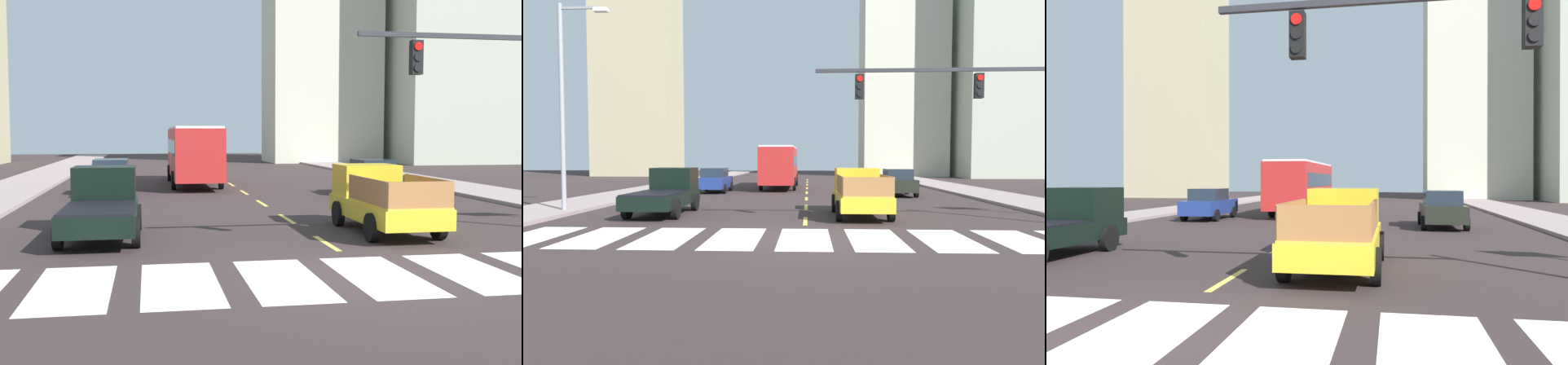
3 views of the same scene
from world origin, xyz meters
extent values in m
plane|color=#342929|center=(0.00, 0.00, 0.00)|extent=(160.00, 160.00, 0.00)
cube|color=gray|center=(11.63, 18.00, 0.07)|extent=(3.62, 110.00, 0.15)
cube|color=gray|center=(-11.63, 18.00, 0.07)|extent=(3.62, 110.00, 0.15)
cube|color=silver|center=(0.00, 0.00, 0.00)|extent=(1.53, 3.90, 0.01)
cube|color=silver|center=(2.07, 0.00, 0.00)|extent=(1.53, 3.90, 0.01)
cube|color=silver|center=(4.14, 0.00, 0.00)|extent=(1.53, 3.90, 0.01)
cube|color=#E2C24E|center=(0.00, 4.00, 0.00)|extent=(0.16, 2.40, 0.01)
cube|color=#E2C24E|center=(0.00, 9.00, 0.00)|extent=(0.16, 2.40, 0.01)
cube|color=#E2C24E|center=(0.00, 14.00, 0.00)|extent=(0.16, 2.40, 0.01)
cube|color=#E2C24E|center=(0.00, 19.00, 0.00)|extent=(0.16, 2.40, 0.01)
cube|color=#E2C24E|center=(0.00, 24.00, 0.00)|extent=(0.16, 2.40, 0.01)
cube|color=#E2C24E|center=(0.00, 29.00, 0.00)|extent=(0.16, 2.40, 0.01)
cube|color=#E2C24E|center=(0.00, 34.00, 0.00)|extent=(0.16, 2.40, 0.01)
cube|color=#E2C24E|center=(0.00, 39.00, 0.00)|extent=(0.16, 2.40, 0.01)
cube|color=gold|center=(2.25, 5.54, 0.68)|extent=(1.96, 5.20, 0.56)
cube|color=gold|center=(2.25, 7.24, 1.46)|extent=(1.84, 1.60, 1.00)
cube|color=#19232D|center=(2.25, 7.68, 1.64)|extent=(1.72, 0.08, 0.56)
cube|color=gold|center=(2.25, 4.59, 0.99)|extent=(1.84, 3.30, 0.06)
cylinder|color=black|center=(1.27, 7.10, 0.40)|extent=(0.22, 0.80, 0.80)
cylinder|color=black|center=(3.23, 7.10, 0.40)|extent=(0.22, 0.80, 0.80)
cylinder|color=black|center=(1.27, 3.98, 0.40)|extent=(0.22, 0.80, 0.80)
cylinder|color=black|center=(3.23, 3.98, 0.40)|extent=(0.22, 0.80, 0.80)
cube|color=#956135|center=(1.35, 4.59, 1.37)|extent=(0.06, 3.17, 0.70)
cube|color=#956135|center=(3.15, 4.59, 1.37)|extent=(0.06, 3.17, 0.70)
cube|color=#956135|center=(2.25, 3.01, 1.37)|extent=(1.80, 0.06, 0.70)
cube|color=black|center=(-6.05, 7.48, 1.46)|extent=(1.84, 1.60, 1.00)
cube|color=#19232D|center=(-6.05, 7.92, 1.64)|extent=(1.72, 0.08, 0.56)
cylinder|color=black|center=(-7.03, 7.34, 0.40)|extent=(0.22, 0.80, 0.80)
cylinder|color=black|center=(-5.07, 7.34, 0.40)|extent=(0.22, 0.80, 0.80)
cube|color=red|center=(-2.17, 24.06, 1.85)|extent=(2.50, 10.80, 2.70)
cube|color=#19232D|center=(-2.17, 24.06, 2.20)|extent=(2.52, 9.94, 0.80)
cube|color=silver|center=(-2.17, 24.06, 3.26)|extent=(2.40, 10.37, 0.12)
cylinder|color=black|center=(-3.42, 27.40, 0.50)|extent=(0.22, 1.00, 1.00)
cylinder|color=black|center=(-0.92, 27.40, 0.50)|extent=(0.22, 1.00, 1.00)
cylinder|color=black|center=(-3.42, 21.09, 0.50)|extent=(0.22, 1.00, 1.00)
cylinder|color=black|center=(-0.92, 21.09, 0.50)|extent=(0.22, 1.00, 1.00)
cube|color=black|center=(5.82, 16.64, 0.70)|extent=(1.80, 4.40, 0.76)
cube|color=#1E2833|center=(5.82, 16.49, 1.40)|extent=(1.58, 2.11, 0.64)
cylinder|color=black|center=(4.92, 18.00, 0.32)|extent=(0.22, 0.64, 0.64)
cylinder|color=black|center=(6.72, 18.00, 0.32)|extent=(0.22, 0.64, 0.64)
cylinder|color=black|center=(4.92, 15.28, 0.32)|extent=(0.22, 0.64, 0.64)
cylinder|color=black|center=(6.72, 15.28, 0.32)|extent=(0.22, 0.64, 0.64)
cube|color=navy|center=(-6.48, 19.10, 0.70)|extent=(1.80, 4.40, 0.76)
cube|color=#1E2833|center=(-6.48, 18.95, 1.40)|extent=(1.58, 2.11, 0.64)
cylinder|color=black|center=(-7.38, 20.46, 0.32)|extent=(0.22, 0.64, 0.64)
cylinder|color=black|center=(-5.58, 20.46, 0.32)|extent=(0.22, 0.64, 0.64)
cylinder|color=black|center=(-7.38, 17.74, 0.32)|extent=(0.22, 0.64, 0.64)
cylinder|color=black|center=(-5.58, 17.74, 0.32)|extent=(0.22, 0.64, 0.64)
cube|color=black|center=(5.88, 2.56, 4.85)|extent=(0.28, 0.24, 0.84)
cylinder|color=red|center=(5.88, 2.43, 5.11)|extent=(0.20, 0.04, 0.20)
cylinder|color=black|center=(5.88, 2.43, 4.85)|extent=(0.20, 0.04, 0.20)
cylinder|color=black|center=(5.88, 2.43, 4.59)|extent=(0.20, 0.04, 0.20)
cube|color=black|center=(1.85, 2.56, 4.85)|extent=(0.28, 0.24, 0.84)
cylinder|color=red|center=(1.85, 2.43, 5.11)|extent=(0.20, 0.04, 0.20)
cylinder|color=black|center=(1.85, 2.43, 4.85)|extent=(0.20, 0.04, 0.20)
cylinder|color=black|center=(1.85, 2.43, 4.59)|extent=(0.20, 0.04, 0.20)
cube|color=tan|center=(-23.68, 51.52, 15.15)|extent=(10.53, 8.56, 30.31)
cube|color=beige|center=(12.84, 51.54, 12.41)|extent=(10.95, 7.47, 24.82)
camera|label=1|loc=(-4.74, -12.58, 2.99)|focal=44.13mm
camera|label=2|loc=(0.11, -13.90, 2.38)|focal=32.49mm
camera|label=3|loc=(3.57, -5.97, 2.20)|focal=32.64mm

